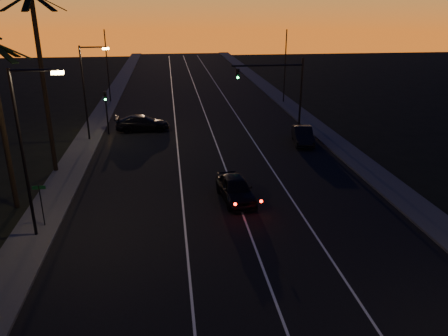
{
  "coord_description": "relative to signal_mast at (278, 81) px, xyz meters",
  "views": [
    {
      "loc": [
        -3.6,
        -1.9,
        11.73
      ],
      "look_at": [
        -0.46,
        22.53,
        2.53
      ],
      "focal_mm": 35.0,
      "sensor_mm": 36.0,
      "label": 1
    }
  ],
  "objects": [
    {
      "name": "road",
      "position": [
        -7.14,
        -9.99,
        -4.78
      ],
      "size": [
        20.0,
        170.0,
        0.01
      ],
      "primitive_type": "cube",
      "color": "black",
      "rests_on": "ground"
    },
    {
      "name": "sidewalk_left",
      "position": [
        -18.34,
        -9.99,
        -4.7
      ],
      "size": [
        2.4,
        170.0,
        0.16
      ],
      "primitive_type": "cube",
      "color": "#363634",
      "rests_on": "ground"
    },
    {
      "name": "sidewalk_right",
      "position": [
        4.06,
        -9.99,
        -4.7
      ],
      "size": [
        2.4,
        170.0,
        0.16
      ],
      "primitive_type": "cube",
      "color": "#363634",
      "rests_on": "ground"
    },
    {
      "name": "lane_stripe_left",
      "position": [
        -10.14,
        -9.99,
        -4.76
      ],
      "size": [
        0.12,
        160.0,
        0.01
      ],
      "primitive_type": "cube",
      "color": "silver",
      "rests_on": "road"
    },
    {
      "name": "lane_stripe_mid",
      "position": [
        -6.64,
        -9.99,
        -4.76
      ],
      "size": [
        0.12,
        160.0,
        0.01
      ],
      "primitive_type": "cube",
      "color": "silver",
      "rests_on": "road"
    },
    {
      "name": "lane_stripe_right",
      "position": [
        -3.14,
        -9.99,
        -4.76
      ],
      "size": [
        0.12,
        160.0,
        0.01
      ],
      "primitive_type": "cube",
      "color": "silver",
      "rests_on": "road"
    },
    {
      "name": "palm_far",
      "position": [
        -19.34,
        -9.99,
        2.83
      ],
      "size": [
        4.25,
        4.16,
        12.53
      ],
      "color": "black",
      "rests_on": "ground"
    },
    {
      "name": "streetlight_left_near",
      "position": [
        -17.84,
        -19.99,
        0.54
      ],
      "size": [
        2.55,
        0.26,
        9.0
      ],
      "color": "black",
      "rests_on": "ground"
    },
    {
      "name": "streetlight_left_far",
      "position": [
        -17.82,
        -1.99,
        0.28
      ],
      "size": [
        2.55,
        0.26,
        8.5
      ],
      "color": "black",
      "rests_on": "ground"
    },
    {
      "name": "street_sign",
      "position": [
        -17.94,
        -18.99,
        -3.13
      ],
      "size": [
        0.7,
        0.06,
        2.6
      ],
      "color": "black",
      "rests_on": "ground"
    },
    {
      "name": "signal_mast",
      "position": [
        0.0,
        0.0,
        0.0
      ],
      "size": [
        7.1,
        0.41,
        7.0
      ],
      "color": "black",
      "rests_on": "ground"
    },
    {
      "name": "signal_post",
      "position": [
        -16.64,
        -0.01,
        -1.89
      ],
      "size": [
        0.28,
        0.37,
        4.2
      ],
      "color": "black",
      "rests_on": "ground"
    },
    {
      "name": "far_pole_left",
      "position": [
        -18.14,
        15.01,
        -0.28
      ],
      "size": [
        0.14,
        0.14,
        9.0
      ],
      "primitive_type": "cylinder",
      "color": "black",
      "rests_on": "ground"
    },
    {
      "name": "far_pole_right",
      "position": [
        3.86,
        12.01,
        -0.28
      ],
      "size": [
        0.14,
        0.14,
        9.0
      ],
      "primitive_type": "cylinder",
      "color": "black",
      "rests_on": "ground"
    },
    {
      "name": "lead_car",
      "position": [
        -6.75,
        -16.67,
        -3.99
      ],
      "size": [
        2.38,
        5.3,
        1.57
      ],
      "color": "black",
      "rests_on": "road"
    },
    {
      "name": "right_car",
      "position": [
        1.11,
        -5.35,
        -4.02
      ],
      "size": [
        2.29,
        4.74,
        1.5
      ],
      "color": "black",
      "rests_on": "road"
    },
    {
      "name": "cross_car",
      "position": [
        -13.39,
        0.8,
        -4.0
      ],
      "size": [
        5.31,
        2.19,
        1.53
      ],
      "color": "black",
      "rests_on": "road"
    }
  ]
}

